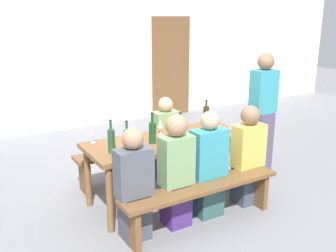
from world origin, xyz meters
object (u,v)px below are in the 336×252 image
seated_guest_near_2 (208,167)px  wine_bottle_4 (180,129)px  wine_bottle_3 (132,145)px  bench_far (142,154)px  wine_glass_3 (209,121)px  wine_glass_2 (232,125)px  tasting_table (168,146)px  wine_glass_0 (160,124)px  wooden_door (171,67)px  seated_guest_near_1 (176,173)px  seated_guest_far_0 (166,141)px  wine_bottle_2 (152,132)px  standing_host (262,116)px  wine_bottle_1 (127,140)px  bench_near (202,194)px  seated_guest_near_3 (248,157)px  wine_bottle_0 (206,115)px  wine_glass_1 (93,131)px  wine_bottle_5 (111,140)px  seated_guest_near_0 (134,187)px

seated_guest_near_2 → wine_bottle_4: bearing=6.8°
wine_bottle_3 → wine_bottle_4: size_ratio=0.93×
bench_far → wine_glass_3: 1.01m
wine_glass_2 → seated_guest_near_2: seated_guest_near_2 is taller
tasting_table → wine_glass_0: (0.02, 0.20, 0.21)m
wooden_door → seated_guest_near_2: 4.46m
seated_guest_near_1 → seated_guest_near_2: 0.40m
seated_guest_near_1 → seated_guest_far_0: 1.17m
wooden_door → wine_bottle_2: wooden_door is taller
wine_bottle_4 → standing_host: standing_host is taller
wine_bottle_3 → wine_glass_0: size_ratio=1.64×
wine_bottle_1 → seated_guest_near_1: seated_guest_near_1 is taller
wooden_door → wine_glass_3: wooden_door is taller
tasting_table → wine_glass_3: 0.66m
wine_glass_2 → seated_guest_far_0: bearing=119.4°
tasting_table → wine_glass_3: size_ratio=13.29×
bench_near → seated_guest_near_3: 0.78m
wine_bottle_0 → wine_glass_1: size_ratio=1.70×
wine_bottle_3 → wine_glass_1: 0.62m
wine_bottle_0 → seated_guest_near_1: seated_guest_near_1 is taller
wine_bottle_0 → wine_glass_0: size_ratio=1.83×
wine_bottle_0 → seated_guest_far_0: bearing=151.2°
wooden_door → wine_glass_1: (-2.92, -3.14, -0.17)m
wine_glass_0 → seated_guest_far_0: size_ratio=0.16×
wine_bottle_2 → seated_guest_near_3: seated_guest_near_3 is taller
wine_bottle_5 → wine_glass_1: wine_bottle_5 is taller
bench_far → wine_bottle_4: size_ratio=5.80×
tasting_table → bench_near: tasting_table is taller
seated_guest_near_0 → standing_host: (2.16, 0.55, 0.28)m
wine_glass_3 → wine_bottle_2: bearing=-172.2°
wine_bottle_4 → seated_guest_near_3: size_ratio=0.27×
bench_far → seated_guest_near_3: size_ratio=1.54×
tasting_table → seated_guest_near_3: bearing=-35.6°
seated_guest_near_1 → wine_glass_0: bearing=-17.9°
wine_bottle_2 → standing_host: (1.69, 0.06, -0.06)m
seated_guest_near_0 → wine_bottle_2: bearing=-44.0°
wine_bottle_3 → standing_host: size_ratio=0.17×
seated_guest_near_0 → wine_glass_2: bearing=-78.7°
wooden_door → wine_bottle_1: wooden_door is taller
wine_glass_1 → standing_host: 2.26m
wine_bottle_0 → wine_bottle_4: (-0.61, -0.33, -0.01)m
bench_far → seated_guest_near_3: seated_guest_near_3 is taller
seated_guest_near_1 → seated_guest_near_3: 0.96m
wine_glass_0 → seated_guest_near_2: size_ratio=0.15×
wine_bottle_4 → seated_guest_near_1: size_ratio=0.26×
seated_guest_near_0 → wine_glass_1: bearing=5.9°
wine_bottle_0 → wine_bottle_5: bearing=-165.8°
standing_host → seated_guest_near_2: bearing=23.1°
wine_bottle_0 → wine_glass_3: 0.23m
wine_glass_2 → seated_guest_near_0: (-1.41, -0.28, -0.33)m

